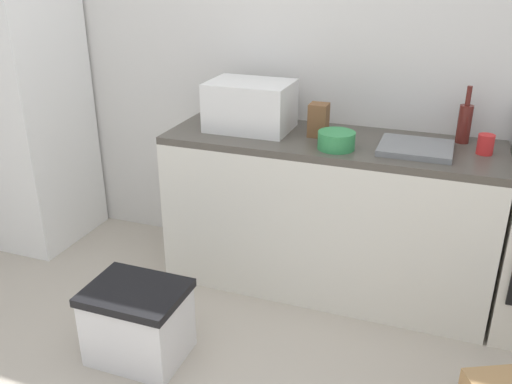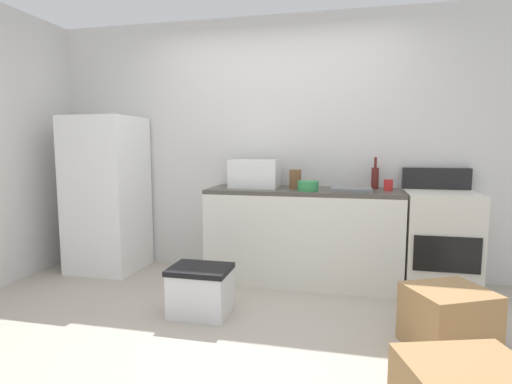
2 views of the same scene
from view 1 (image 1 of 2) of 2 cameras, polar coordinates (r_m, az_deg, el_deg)
The scene contains 10 objects.
wall_back at distance 3.31m, azimuth 4.35°, elevation 14.44°, with size 5.00×0.10×2.60m, color silver.
kitchen_counter at distance 3.16m, azimuth 7.33°, elevation -2.30°, with size 1.80×0.60×0.90m.
refrigerator at distance 3.94m, azimuth -23.12°, elevation 6.66°, with size 0.68×0.66×1.60m, color white.
microwave at distance 3.11m, azimuth -0.59°, elevation 8.96°, with size 0.46×0.34×0.27m, color white.
sink_basin at distance 2.89m, azimuth 16.26°, elevation 4.42°, with size 0.36×0.32×0.03m, color slate.
wine_bottle at distance 3.08m, azimuth 20.84°, elevation 6.78°, with size 0.07×0.07×0.30m.
coffee_mug at distance 2.95m, azimuth 22.73°, elevation 4.59°, with size 0.08×0.08×0.10m, color red.
knife_block at distance 3.01m, azimuth 6.51°, elevation 7.44°, with size 0.10×0.10×0.18m, color brown.
mixing_bowl at distance 2.83m, azimuth 8.34°, elevation 5.33°, with size 0.19×0.19×0.09m, color #338C4C.
storage_bin at distance 2.76m, azimuth -12.14°, elevation -13.07°, with size 0.46×0.36×0.38m.
Camera 1 is at (0.90, -1.59, 1.81)m, focal length 38.52 mm.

